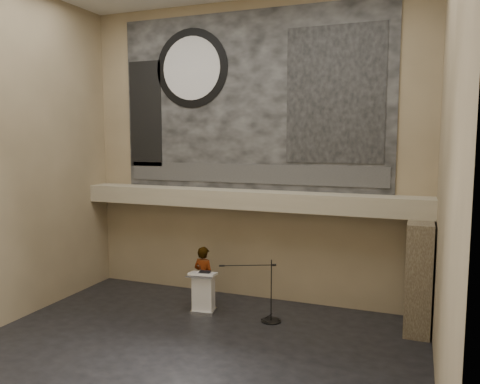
% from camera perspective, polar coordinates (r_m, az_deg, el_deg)
% --- Properties ---
extents(floor, '(10.00, 10.00, 0.00)m').
position_cam_1_polar(floor, '(10.84, -6.38, -18.97)').
color(floor, black).
rests_on(floor, ground).
extents(wall_back, '(10.00, 0.02, 8.50)m').
position_cam_1_polar(wall_back, '(13.46, 1.22, 4.81)').
color(wall_back, '#7C6B4E').
rests_on(wall_back, floor).
extents(wall_front, '(10.00, 0.02, 8.50)m').
position_cam_1_polar(wall_front, '(6.52, -23.18, 2.33)').
color(wall_front, '#7C6B4E').
rests_on(wall_front, floor).
extents(wall_left, '(0.02, 8.00, 8.50)m').
position_cam_1_polar(wall_left, '(12.89, -26.88, 4.02)').
color(wall_left, '#7C6B4E').
rests_on(wall_left, floor).
extents(wall_right, '(0.02, 8.00, 8.50)m').
position_cam_1_polar(wall_right, '(8.70, 24.02, 3.24)').
color(wall_right, '#7C6B4E').
rests_on(wall_right, floor).
extents(soffit, '(10.00, 0.80, 0.50)m').
position_cam_1_polar(soffit, '(13.19, 0.62, -0.89)').
color(soffit, gray).
rests_on(soffit, wall_back).
extents(sprinkler_left, '(0.04, 0.04, 0.06)m').
position_cam_1_polar(sprinkler_left, '(13.82, -5.70, -1.75)').
color(sprinkler_left, '#B2893D').
rests_on(sprinkler_left, soffit).
extents(sprinkler_right, '(0.04, 0.04, 0.06)m').
position_cam_1_polar(sprinkler_right, '(12.66, 8.64, -2.57)').
color(sprinkler_right, '#B2893D').
rests_on(sprinkler_right, soffit).
extents(banner, '(8.00, 0.05, 5.00)m').
position_cam_1_polar(banner, '(13.47, 1.19, 10.99)').
color(banner, black).
rests_on(banner, wall_back).
extents(banner_text_strip, '(7.76, 0.02, 0.55)m').
position_cam_1_polar(banner_text_strip, '(13.43, 1.11, 2.24)').
color(banner_text_strip, '#313131').
rests_on(banner_text_strip, banner).
extents(banner_clock_rim, '(2.30, 0.02, 2.30)m').
position_cam_1_polar(banner_clock_rim, '(14.24, -5.93, 14.76)').
color(banner_clock_rim, black).
rests_on(banner_clock_rim, banner).
extents(banner_clock_face, '(1.84, 0.02, 1.84)m').
position_cam_1_polar(banner_clock_face, '(14.23, -5.96, 14.77)').
color(banner_clock_face, silver).
rests_on(banner_clock_face, banner).
extents(banner_building_print, '(2.60, 0.02, 3.60)m').
position_cam_1_polar(banner_building_print, '(12.83, 11.48, 11.52)').
color(banner_building_print, black).
rests_on(banner_building_print, banner).
extents(banner_brick_print, '(1.10, 0.02, 3.20)m').
position_cam_1_polar(banner_brick_print, '(14.90, -11.44, 9.28)').
color(banner_brick_print, black).
rests_on(banner_brick_print, banner).
extents(stone_pier, '(0.60, 1.40, 2.70)m').
position_cam_1_polar(stone_pier, '(12.28, 20.93, -9.53)').
color(stone_pier, '#473B2B').
rests_on(stone_pier, floor).
extents(lectern, '(0.76, 0.59, 1.13)m').
position_cam_1_polar(lectern, '(12.86, -4.48, -12.09)').
color(lectern, silver).
rests_on(lectern, floor).
extents(binder, '(0.33, 0.29, 0.04)m').
position_cam_1_polar(binder, '(12.66, -4.31, -9.71)').
color(binder, black).
rests_on(binder, lectern).
extents(papers, '(0.23, 0.29, 0.00)m').
position_cam_1_polar(papers, '(12.69, -4.98, -9.76)').
color(papers, silver).
rests_on(papers, lectern).
extents(speaker_person, '(0.70, 0.53, 1.73)m').
position_cam_1_polar(speaker_person, '(13.09, -4.44, -10.33)').
color(speaker_person, silver).
rests_on(speaker_person, floor).
extents(mic_stand, '(1.48, 0.81, 1.62)m').
position_cam_1_polar(mic_stand, '(12.36, 3.57, -14.37)').
color(mic_stand, black).
rests_on(mic_stand, floor).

